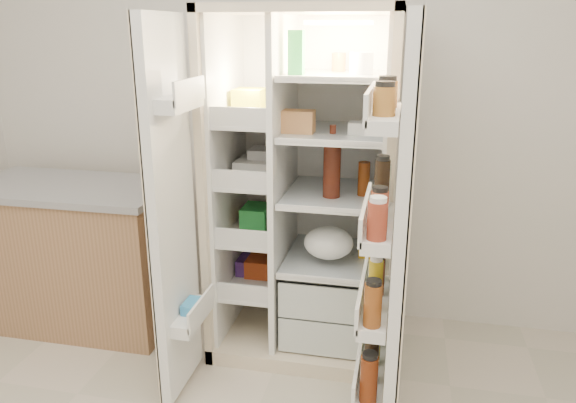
# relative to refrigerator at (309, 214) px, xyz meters

# --- Properties ---
(wall_back) EXTENTS (4.00, 0.02, 2.70)m
(wall_back) POSITION_rel_refrigerator_xyz_m (-0.11, 0.35, 0.61)
(wall_back) COLOR silver
(wall_back) RESTS_ON floor
(refrigerator) EXTENTS (0.92, 0.70, 1.80)m
(refrigerator) POSITION_rel_refrigerator_xyz_m (0.00, 0.00, 0.00)
(refrigerator) COLOR beige
(refrigerator) RESTS_ON floor
(freezer_door) EXTENTS (0.15, 0.40, 1.72)m
(freezer_door) POSITION_rel_refrigerator_xyz_m (-0.52, -0.60, 0.15)
(freezer_door) COLOR white
(freezer_door) RESTS_ON floor
(fridge_door) EXTENTS (0.17, 0.58, 1.72)m
(fridge_door) POSITION_rel_refrigerator_xyz_m (0.46, -0.69, 0.13)
(fridge_door) COLOR white
(fridge_door) RESTS_ON floor
(kitchen_counter) EXTENTS (1.17, 0.62, 0.85)m
(kitchen_counter) POSITION_rel_refrigerator_xyz_m (-1.37, -0.10, -0.32)
(kitchen_counter) COLOR #9A704D
(kitchen_counter) RESTS_ON floor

